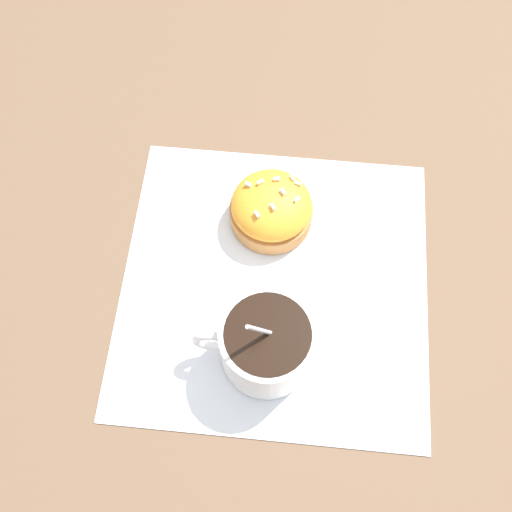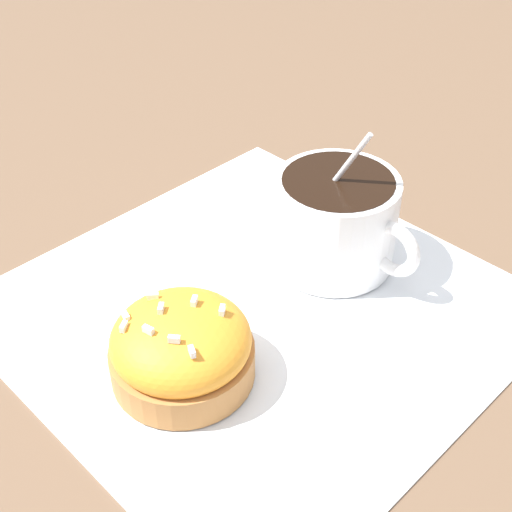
% 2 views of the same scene
% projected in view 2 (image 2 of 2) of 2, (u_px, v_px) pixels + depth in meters
% --- Properties ---
extents(ground_plane, '(3.00, 3.00, 0.00)m').
position_uv_depth(ground_plane, '(258.00, 310.00, 0.51)').
color(ground_plane, brown).
extents(paper_napkin, '(0.37, 0.37, 0.00)m').
position_uv_depth(paper_napkin, '(258.00, 309.00, 0.51)').
color(paper_napkin, white).
rests_on(paper_napkin, ground_plane).
extents(coffee_cup, '(0.09, 0.12, 0.11)m').
position_uv_depth(coffee_cup, '(337.00, 218.00, 0.52)').
color(coffee_cup, white).
rests_on(coffee_cup, paper_napkin).
extents(frosted_pastry, '(0.09, 0.09, 0.05)m').
position_uv_depth(frosted_pastry, '(182.00, 348.00, 0.44)').
color(frosted_pastry, '#B2753D').
rests_on(frosted_pastry, paper_napkin).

